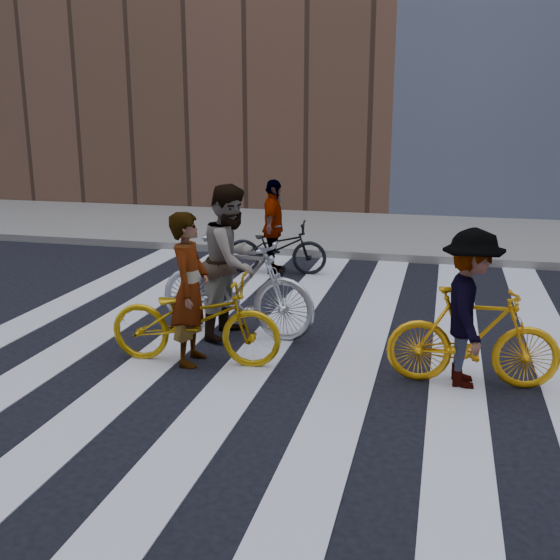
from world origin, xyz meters
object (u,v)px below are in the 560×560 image
at_px(bike_yellow_right, 473,337).
at_px(rider_left, 190,289).
at_px(rider_mid, 232,261).
at_px(bike_silver_mid, 236,287).
at_px(rider_right, 470,309).
at_px(rider_rear, 273,227).
at_px(bike_yellow_left, 195,319).
at_px(bike_dark_rear, 276,248).

xyz_separation_m(bike_yellow_right, rider_left, (-2.99, -0.11, 0.33)).
bearing_deg(bike_yellow_right, rider_mid, 69.40).
bearing_deg(bike_silver_mid, rider_right, -100.18).
xyz_separation_m(rider_left, rider_rear, (-0.18, 4.24, -0.04)).
xyz_separation_m(bike_yellow_left, rider_mid, (0.09, 1.01, 0.44)).
bearing_deg(bike_yellow_right, bike_yellow_left, 89.09).
distance_m(bike_yellow_right, rider_mid, 3.01).
xyz_separation_m(bike_dark_rear, rider_left, (0.13, -4.24, 0.39)).
height_order(bike_silver_mid, rider_mid, rider_mid).
bearing_deg(rider_rear, bike_dark_rear, -96.59).
height_order(rider_mid, rider_right, rider_mid).
bearing_deg(rider_rear, rider_left, 175.89).
relative_size(rider_left, rider_mid, 0.90).
distance_m(bike_silver_mid, bike_yellow_right, 2.94).
xyz_separation_m(bike_yellow_right, rider_mid, (-2.84, 0.90, 0.43)).
relative_size(bike_yellow_left, rider_right, 1.19).
distance_m(bike_dark_rear, rider_mid, 3.28).
distance_m(bike_silver_mid, rider_rear, 3.26).
relative_size(bike_silver_mid, bike_yellow_right, 1.21).
bearing_deg(rider_rear, bike_yellow_right, -149.04).
bearing_deg(rider_left, rider_rear, -1.48).
bearing_deg(rider_left, rider_right, -91.77).
bearing_deg(rider_right, rider_rear, 34.00).
bearing_deg(bike_yellow_right, rider_right, 86.90).
xyz_separation_m(bike_yellow_left, bike_yellow_right, (2.94, 0.11, 0.01)).
height_order(bike_yellow_right, rider_rear, rider_rear).
height_order(bike_dark_rear, rider_mid, rider_mid).
relative_size(bike_yellow_right, rider_mid, 0.91).
bearing_deg(bike_dark_rear, rider_left, 175.22).
relative_size(bike_dark_rear, rider_rear, 1.07).
bearing_deg(rider_rear, bike_silver_mid, -179.92).
relative_size(bike_yellow_right, rider_left, 1.01).
xyz_separation_m(bike_silver_mid, rider_left, (-0.19, -1.01, 0.22)).
distance_m(bike_yellow_left, bike_yellow_right, 2.94).
relative_size(bike_yellow_left, rider_left, 1.14).
distance_m(rider_mid, rider_right, 2.94).
distance_m(bike_silver_mid, bike_dark_rear, 3.25).
relative_size(bike_silver_mid, rider_rear, 1.28).
bearing_deg(rider_mid, bike_yellow_left, -177.39).
height_order(bike_dark_rear, rider_rear, rider_rear).
height_order(bike_yellow_right, rider_mid, rider_mid).
distance_m(bike_yellow_right, rider_rear, 5.21).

